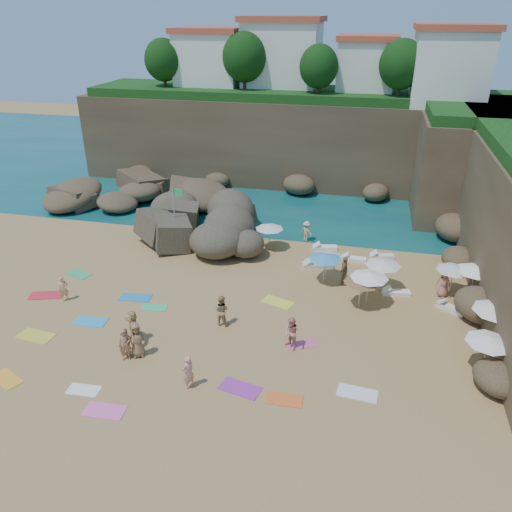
% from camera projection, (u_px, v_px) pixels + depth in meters
% --- Properties ---
extents(ground, '(120.00, 120.00, 0.00)m').
position_uv_depth(ground, '(211.00, 305.00, 29.20)').
color(ground, tan).
rests_on(ground, ground).
extents(seawater, '(120.00, 120.00, 0.00)m').
position_uv_depth(seawater, '(294.00, 165.00, 55.37)').
color(seawater, '#0C4751').
rests_on(seawater, ground).
extents(cliff_back, '(44.00, 8.00, 8.00)m').
position_uv_depth(cliff_back, '(307.00, 141.00, 48.82)').
color(cliff_back, brown).
rests_on(cliff_back, ground).
extents(cliff_corner, '(10.00, 12.00, 8.00)m').
position_uv_depth(cliff_corner, '(478.00, 164.00, 41.41)').
color(cliff_corner, brown).
rests_on(cliff_corner, ground).
extents(rock_promontory, '(12.00, 7.00, 2.00)m').
position_uv_depth(rock_promontory, '(150.00, 199.00, 45.40)').
color(rock_promontory, brown).
rests_on(rock_promontory, ground).
extents(clifftop_buildings, '(28.48, 9.48, 7.00)m').
position_uv_depth(clifftop_buildings, '(322.00, 61.00, 46.09)').
color(clifftop_buildings, white).
rests_on(clifftop_buildings, cliff_back).
extents(clifftop_trees, '(35.60, 23.82, 4.40)m').
position_uv_depth(clifftop_trees, '(336.00, 68.00, 40.25)').
color(clifftop_trees, '#11380F').
rests_on(clifftop_trees, ground).
extents(marina_masts, '(3.10, 0.10, 6.00)m').
position_uv_depth(marina_masts, '(153.00, 131.00, 57.39)').
color(marina_masts, white).
rests_on(marina_masts, ground).
extents(rock_outcrop, '(8.26, 6.31, 3.23)m').
position_uv_depth(rock_outcrop, '(209.00, 238.00, 37.72)').
color(rock_outcrop, brown).
rests_on(rock_outcrop, ground).
extents(flag_pole, '(0.85, 0.20, 4.36)m').
position_uv_depth(flag_pole, '(176.00, 208.00, 35.66)').
color(flag_pole, silver).
rests_on(flag_pole, ground).
extents(parasol_0, '(2.01, 2.01, 1.90)m').
position_uv_depth(parasol_0, '(269.00, 227.00, 35.28)').
color(parasol_0, silver).
rests_on(parasol_0, ground).
extents(parasol_1, '(2.00, 2.00, 1.89)m').
position_uv_depth(parasol_1, '(327.00, 255.00, 31.24)').
color(parasol_1, silver).
rests_on(parasol_1, ground).
extents(parasol_2, '(2.17, 2.17, 2.05)m').
position_uv_depth(parasol_2, '(383.00, 263.00, 29.98)').
color(parasol_2, silver).
rests_on(parasol_2, ground).
extents(parasol_4, '(2.25, 2.25, 2.13)m').
position_uv_depth(parasol_4, '(476.00, 269.00, 29.13)').
color(parasol_4, silver).
rests_on(parasol_4, ground).
extents(parasol_6, '(2.03, 2.03, 1.92)m').
position_uv_depth(parasol_6, '(361.00, 280.00, 28.29)').
color(parasol_6, silver).
rests_on(parasol_6, ground).
extents(parasol_7, '(2.08, 2.08, 1.97)m').
position_uv_depth(parasol_7, '(454.00, 268.00, 29.54)').
color(parasol_7, silver).
rests_on(parasol_7, ground).
extents(parasol_8, '(2.42, 2.42, 2.29)m').
position_uv_depth(parasol_8, '(498.00, 308.00, 25.01)').
color(parasol_8, silver).
rests_on(parasol_8, ground).
extents(parasol_9, '(2.22, 2.22, 2.10)m').
position_uv_depth(parasol_9, '(369.00, 275.00, 28.48)').
color(parasol_9, silver).
rests_on(parasol_9, ground).
extents(parasol_10, '(2.13, 2.13, 2.01)m').
position_uv_depth(parasol_10, '(325.00, 256.00, 30.82)').
color(parasol_10, silver).
rests_on(parasol_10, ground).
extents(parasol_11, '(2.16, 2.16, 2.04)m').
position_uv_depth(parasol_11, '(489.00, 339.00, 23.03)').
color(parasol_11, silver).
rests_on(parasol_11, ground).
extents(lounger_0, '(1.70, 0.62, 0.26)m').
position_uv_depth(lounger_0, '(354.00, 259.00, 34.29)').
color(lounger_0, white).
rests_on(lounger_0, ground).
extents(lounger_1, '(1.84, 0.99, 0.27)m').
position_uv_depth(lounger_1, '(325.00, 248.00, 35.89)').
color(lounger_1, white).
rests_on(lounger_1, ground).
extents(lounger_2, '(1.77, 0.96, 0.26)m').
position_uv_depth(lounger_2, '(382.00, 256.00, 34.66)').
color(lounger_2, white).
rests_on(lounger_2, ground).
extents(lounger_3, '(2.15, 1.27, 0.32)m').
position_uv_depth(lounger_3, '(318.00, 265.00, 33.43)').
color(lounger_3, silver).
rests_on(lounger_3, ground).
extents(lounger_4, '(1.70, 1.37, 0.26)m').
position_uv_depth(lounger_4, '(451.00, 309.00, 28.64)').
color(lounger_4, white).
rests_on(lounger_4, ground).
extents(lounger_5, '(1.70, 0.81, 0.25)m').
position_uv_depth(lounger_5, '(396.00, 293.00, 30.25)').
color(lounger_5, white).
rests_on(lounger_5, ground).
extents(towel_0, '(1.84, 0.98, 0.03)m').
position_uv_depth(towel_0, '(90.00, 322.00, 27.65)').
color(towel_0, '#2A9FE1').
rests_on(towel_0, ground).
extents(towel_1, '(1.82, 0.97, 0.03)m').
position_uv_depth(towel_1, '(104.00, 411.00, 21.52)').
color(towel_1, pink).
rests_on(towel_1, ground).
extents(towel_2, '(1.80, 1.41, 0.03)m').
position_uv_depth(towel_2, '(7.00, 379.00, 23.37)').
color(towel_2, '#FFA728').
rests_on(towel_2, ground).
extents(towel_3, '(1.56, 0.91, 0.03)m').
position_uv_depth(towel_3, '(154.00, 307.00, 28.96)').
color(towel_3, '#37C270').
rests_on(towel_3, ground).
extents(towel_4, '(2.03, 1.15, 0.03)m').
position_uv_depth(towel_4, '(36.00, 336.00, 26.44)').
color(towel_4, gold).
rests_on(towel_4, ground).
extents(towel_5, '(1.53, 0.83, 0.03)m').
position_uv_depth(towel_5, '(84.00, 390.00, 22.70)').
color(towel_5, white).
rests_on(towel_5, ground).
extents(towel_6, '(2.04, 1.31, 0.03)m').
position_uv_depth(towel_6, '(240.00, 388.00, 22.79)').
color(towel_6, purple).
rests_on(towel_6, ground).
extents(towel_7, '(2.15, 1.53, 0.03)m').
position_uv_depth(towel_7, '(46.00, 295.00, 30.19)').
color(towel_7, red).
rests_on(towel_7, ground).
extents(towel_8, '(1.96, 1.14, 0.03)m').
position_uv_depth(towel_8, '(135.00, 298.00, 29.95)').
color(towel_8, '#247EC2').
rests_on(towel_8, ground).
extents(towel_9, '(1.75, 1.36, 0.03)m').
position_uv_depth(towel_9, '(302.00, 344.00, 25.80)').
color(towel_9, '#D95483').
rests_on(towel_9, ground).
extents(towel_10, '(1.67, 0.88, 0.03)m').
position_uv_depth(towel_10, '(284.00, 399.00, 22.14)').
color(towel_10, orange).
rests_on(towel_10, ground).
extents(towel_11, '(1.85, 1.33, 0.03)m').
position_uv_depth(towel_11, '(79.00, 274.00, 32.60)').
color(towel_11, '#31AC69').
rests_on(towel_11, ground).
extents(towel_12, '(2.03, 1.48, 0.03)m').
position_uv_depth(towel_12, '(278.00, 302.00, 29.48)').
color(towel_12, yellow).
rests_on(towel_12, ground).
extents(towel_13, '(1.87, 1.05, 0.03)m').
position_uv_depth(towel_13, '(357.00, 393.00, 22.51)').
color(towel_13, silver).
rests_on(towel_13, ground).
extents(person_stand_0, '(0.66, 0.68, 1.58)m').
position_uv_depth(person_stand_0, '(63.00, 289.00, 29.34)').
color(person_stand_0, '#E1A076').
rests_on(person_stand_0, ground).
extents(person_stand_1, '(0.94, 0.78, 1.79)m').
position_uv_depth(person_stand_1, '(221.00, 310.00, 27.05)').
color(person_stand_1, '#A48352').
rests_on(person_stand_1, ground).
extents(person_stand_2, '(1.06, 0.91, 1.56)m').
position_uv_depth(person_stand_2, '(307.00, 231.00, 36.98)').
color(person_stand_2, '#DDAB7D').
rests_on(person_stand_2, ground).
extents(person_stand_3, '(0.63, 1.16, 1.88)m').
position_uv_depth(person_stand_3, '(344.00, 271.00, 31.03)').
color(person_stand_3, olive).
rests_on(person_stand_3, ground).
extents(person_stand_4, '(0.97, 0.81, 1.74)m').
position_uv_depth(person_stand_4, '(444.00, 283.00, 29.76)').
color(person_stand_4, '#B6735F').
rests_on(person_stand_4, ground).
extents(person_stand_5, '(1.50, 1.13, 1.61)m').
position_uv_depth(person_stand_5, '(168.00, 237.00, 35.99)').
color(person_stand_5, '#A26351').
rests_on(person_stand_5, ground).
extents(person_stand_6, '(0.65, 0.75, 1.72)m').
position_uv_depth(person_stand_6, '(188.00, 372.00, 22.52)').
color(person_stand_6, '#E59682').
rests_on(person_stand_6, ground).
extents(person_lie_1, '(1.37, 1.76, 0.38)m').
position_uv_depth(person_lie_1, '(127.00, 351.00, 24.97)').
color(person_lie_1, '#F0C488').
rests_on(person_lie_1, ground).
extents(person_lie_2, '(1.64, 2.06, 0.49)m').
position_uv_depth(person_lie_2, '(139.00, 352.00, 24.85)').
color(person_lie_2, olive).
rests_on(person_lie_2, ground).
extents(person_lie_3, '(2.44, 2.42, 0.48)m').
position_uv_depth(person_lie_3, '(134.00, 337.00, 25.97)').
color(person_lie_3, tan).
rests_on(person_lie_3, ground).
extents(person_lie_4, '(1.38, 1.75, 0.40)m').
position_uv_depth(person_lie_4, '(126.00, 356.00, 24.64)').
color(person_lie_4, '#A46D52').
rests_on(person_lie_4, ground).
extents(person_lie_5, '(1.76, 1.93, 0.67)m').
position_uv_depth(person_lie_5, '(291.00, 343.00, 25.34)').
color(person_lie_5, tan).
rests_on(person_lie_5, ground).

